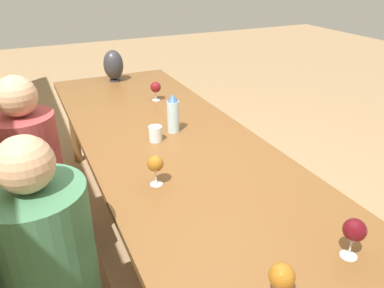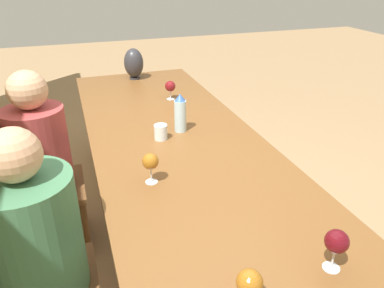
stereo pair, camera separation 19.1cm
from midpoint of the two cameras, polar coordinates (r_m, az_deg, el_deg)
The scene contains 13 objects.
ground_plane at distance 2.54m, azimuth 0.78°, elevation -15.43°, with size 14.00×14.00×0.00m, color #937551.
dining_table at distance 2.15m, azimuth 0.89°, elevation -1.64°, with size 3.14×0.98×0.74m.
water_bottle at distance 2.26m, azimuth 0.62°, elevation 4.66°, with size 0.07×0.07×0.24m.
water_tumbler at distance 2.18m, azimuth -2.29°, elevation 1.77°, with size 0.08×0.08×0.09m.
vase at distance 3.34m, azimuth -7.23°, elevation 12.09°, with size 0.17×0.17×0.27m.
wine_glass_0 at distance 2.81m, azimuth -1.37°, elevation 8.73°, with size 0.08×0.08×0.14m.
wine_glass_1 at distance 1.39m, azimuth 25.03°, elevation -13.53°, with size 0.08×0.08×0.16m.
wine_glass_2 at distance 1.20m, azimuth 13.59°, elevation -20.09°, with size 0.08×0.08×0.14m.
wine_glass_3 at distance 1.73m, azimuth -3.21°, elevation -2.82°, with size 0.08×0.08×0.15m.
chair_near at distance 1.75m, azimuth -21.26°, elevation -19.26°, with size 0.44×0.44×0.93m.
chair_far at distance 2.41m, azimuth -21.07°, elevation -5.53°, with size 0.44×0.44×0.93m.
person_near at distance 1.65m, azimuth -18.86°, elevation -15.69°, with size 0.38×0.38×1.18m.
person_far at distance 2.34m, azimuth -19.48°, elevation -2.43°, with size 0.34×0.34×1.17m.
Camera 2 is at (-1.82, 0.55, 1.70)m, focal length 35.00 mm.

